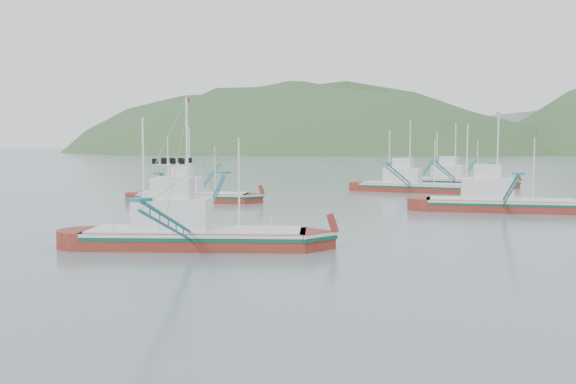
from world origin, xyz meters
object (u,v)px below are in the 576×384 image
at_px(bg_boat_right, 500,192).
at_px(bg_boat_extra, 457,177).
at_px(main_boat, 193,215).
at_px(bg_boat_left, 192,186).
at_px(bg_boat_far, 411,181).

relative_size(bg_boat_right, bg_boat_extra, 0.98).
height_order(bg_boat_right, bg_boat_extra, bg_boat_right).
bearing_deg(bg_boat_extra, main_boat, -90.12).
relative_size(main_boat, bg_boat_left, 1.10).
xyz_separation_m(main_boat, bg_boat_far, (-1.01, 52.54, -0.71)).
distance_m(bg_boat_right, bg_boat_extra, 36.61).
distance_m(main_boat, bg_boat_left, 32.45).
relative_size(bg_boat_far, bg_boat_left, 1.17).
bearing_deg(bg_boat_left, bg_boat_far, 36.31).
distance_m(main_boat, bg_boat_extra, 66.73).
distance_m(bg_boat_far, bg_boat_left, 31.86).
xyz_separation_m(main_boat, bg_boat_right, (14.05, 32.13, -0.22)).
height_order(main_boat, bg_boat_right, bg_boat_right).
height_order(bg_boat_right, bg_boat_left, bg_boat_right).
bearing_deg(bg_boat_extra, bg_boat_left, -115.90).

